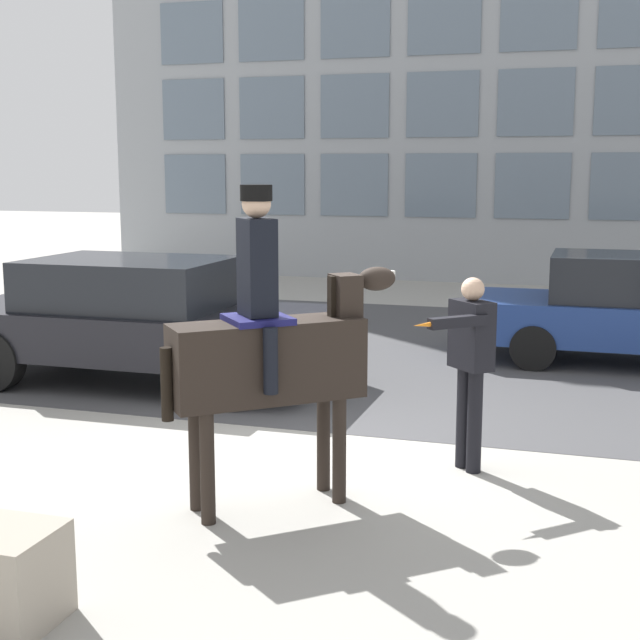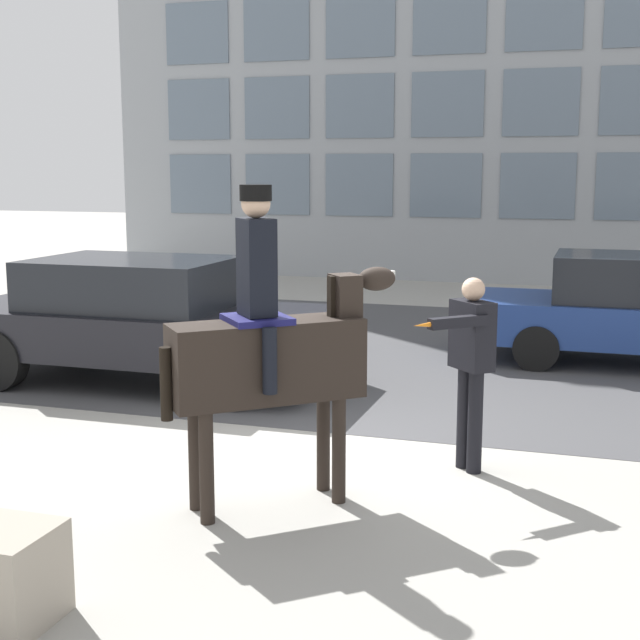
# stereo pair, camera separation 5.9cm
# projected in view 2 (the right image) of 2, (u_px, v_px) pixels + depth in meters

# --- Properties ---
(ground_plane) EXTENTS (80.00, 80.00, 0.00)m
(ground_plane) POSITION_uv_depth(u_px,v_px,m) (317.00, 448.00, 8.44)
(ground_plane) COLOR #9E9B93
(road_surface) EXTENTS (18.71, 8.50, 0.01)m
(road_surface) POSITION_uv_depth(u_px,v_px,m) (417.00, 351.00, 12.90)
(road_surface) COLOR #444447
(road_surface) RESTS_ON ground_plane
(mounted_horse_lead) EXTENTS (1.60, 1.44, 2.50)m
(mounted_horse_lead) POSITION_uv_depth(u_px,v_px,m) (271.00, 350.00, 6.81)
(mounted_horse_lead) COLOR black
(mounted_horse_lead) RESTS_ON ground_plane
(pedestrian_bystander) EXTENTS (0.62, 0.86, 1.70)m
(pedestrian_bystander) POSITION_uv_depth(u_px,v_px,m) (471.00, 358.00, 7.66)
(pedestrian_bystander) COLOR black
(pedestrian_bystander) RESTS_ON ground_plane
(street_car_near_lane) EXTENTS (4.68, 2.02, 1.53)m
(street_car_near_lane) POSITION_uv_depth(u_px,v_px,m) (139.00, 318.00, 10.95)
(street_car_near_lane) COLOR black
(street_car_near_lane) RESTS_ON ground_plane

